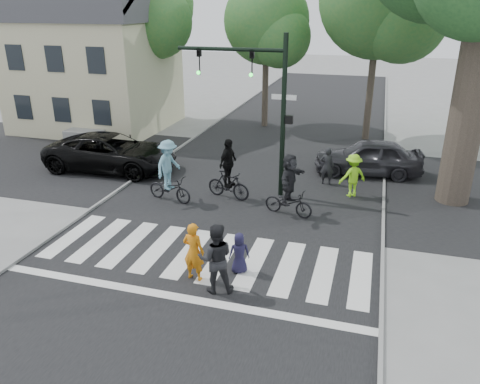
# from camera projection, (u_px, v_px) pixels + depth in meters

# --- Properties ---
(ground) EXTENTS (120.00, 120.00, 0.00)m
(ground) POSITION_uv_depth(u_px,v_px,m) (192.00, 273.00, 12.94)
(ground) COLOR gray
(ground) RESTS_ON ground
(road_stem) EXTENTS (10.00, 70.00, 0.01)m
(road_stem) POSITION_uv_depth(u_px,v_px,m) (242.00, 203.00, 17.38)
(road_stem) COLOR black
(road_stem) RESTS_ON ground
(road_cross) EXTENTS (70.00, 10.00, 0.01)m
(road_cross) POSITION_uv_depth(u_px,v_px,m) (262.00, 177.00, 20.05)
(road_cross) COLOR black
(road_cross) RESTS_ON ground
(curb_left) EXTENTS (0.10, 70.00, 0.10)m
(curb_left) POSITION_uv_depth(u_px,v_px,m) (121.00, 188.00, 18.69)
(curb_left) COLOR gray
(curb_left) RESTS_ON ground
(curb_right) EXTENTS (0.10, 70.00, 0.10)m
(curb_right) POSITION_uv_depth(u_px,v_px,m) (383.00, 219.00, 16.05)
(curb_right) COLOR gray
(curb_right) RESTS_ON ground
(crosswalk) EXTENTS (10.00, 3.85, 0.01)m
(crosswalk) POSITION_uv_depth(u_px,v_px,m) (201.00, 261.00, 13.52)
(crosswalk) COLOR silver
(crosswalk) RESTS_ON ground
(traffic_signal) EXTENTS (4.45, 0.29, 6.00)m
(traffic_signal) POSITION_uv_depth(u_px,v_px,m) (261.00, 93.00, 16.89)
(traffic_signal) COLOR black
(traffic_signal) RESTS_ON ground
(bg_tree_0) EXTENTS (5.46, 5.20, 8.97)m
(bg_tree_0) POSITION_uv_depth(u_px,v_px,m) (76.00, 17.00, 28.45)
(bg_tree_0) COLOR brown
(bg_tree_0) RESTS_ON ground
(bg_tree_1) EXTENTS (6.09, 5.80, 9.80)m
(bg_tree_1) POSITION_uv_depth(u_px,v_px,m) (146.00, 8.00, 26.48)
(bg_tree_1) COLOR brown
(bg_tree_1) RESTS_ON ground
(bg_tree_2) EXTENTS (5.04, 4.80, 8.40)m
(bg_tree_2) POSITION_uv_depth(u_px,v_px,m) (270.00, 25.00, 26.01)
(bg_tree_2) COLOR brown
(bg_tree_2) RESTS_ON ground
(bg_tree_3) EXTENTS (6.30, 6.00, 10.20)m
(bg_tree_3) POSITION_uv_depth(u_px,v_px,m) (386.00, 3.00, 22.79)
(bg_tree_3) COLOR brown
(bg_tree_3) RESTS_ON ground
(house) EXTENTS (8.40, 8.10, 8.82)m
(house) POSITION_uv_depth(u_px,v_px,m) (94.00, 61.00, 26.95)
(house) COLOR beige
(house) RESTS_ON ground
(pedestrian_woman) EXTENTS (0.64, 0.46, 1.66)m
(pedestrian_woman) POSITION_uv_depth(u_px,v_px,m) (194.00, 252.00, 12.35)
(pedestrian_woman) COLOR orange
(pedestrian_woman) RESTS_ON ground
(pedestrian_child) EXTENTS (0.67, 0.56, 1.18)m
(pedestrian_child) POSITION_uv_depth(u_px,v_px,m) (239.00, 253.00, 12.76)
(pedestrian_child) COLOR #1B1835
(pedestrian_child) RESTS_ON ground
(pedestrian_adult) EXTENTS (1.10, 0.98, 1.89)m
(pedestrian_adult) POSITION_uv_depth(u_px,v_px,m) (216.00, 258.00, 11.79)
(pedestrian_adult) COLOR black
(pedestrian_adult) RESTS_ON ground
(cyclist_left) EXTENTS (1.95, 1.33, 2.36)m
(cyclist_left) POSITION_uv_depth(u_px,v_px,m) (169.00, 175.00, 17.27)
(cyclist_left) COLOR black
(cyclist_left) RESTS_ON ground
(cyclist_mid) EXTENTS (1.84, 1.15, 2.32)m
(cyclist_mid) POSITION_uv_depth(u_px,v_px,m) (228.00, 174.00, 17.54)
(cyclist_mid) COLOR black
(cyclist_mid) RESTS_ON ground
(cyclist_right) EXTENTS (1.85, 1.71, 2.23)m
(cyclist_right) POSITION_uv_depth(u_px,v_px,m) (289.00, 188.00, 16.11)
(cyclist_right) COLOR black
(cyclist_right) RESTS_ON ground
(car_suv) EXTENTS (5.86, 2.88, 1.60)m
(car_suv) POSITION_uv_depth(u_px,v_px,m) (111.00, 152.00, 20.64)
(car_suv) COLOR black
(car_suv) RESTS_ON ground
(car_grey) EXTENTS (4.70, 2.31, 1.54)m
(car_grey) POSITION_uv_depth(u_px,v_px,m) (368.00, 157.00, 20.13)
(car_grey) COLOR #2D2C31
(car_grey) RESTS_ON ground
(bystander_hivis) EXTENTS (1.25, 1.12, 1.68)m
(bystander_hivis) POSITION_uv_depth(u_px,v_px,m) (353.00, 176.00, 17.76)
(bystander_hivis) COLOR #8AE41C
(bystander_hivis) RESTS_ON ground
(bystander_dark) EXTENTS (0.58, 0.40, 1.56)m
(bystander_dark) POSITION_uv_depth(u_px,v_px,m) (327.00, 166.00, 18.99)
(bystander_dark) COLOR black
(bystander_dark) RESTS_ON ground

